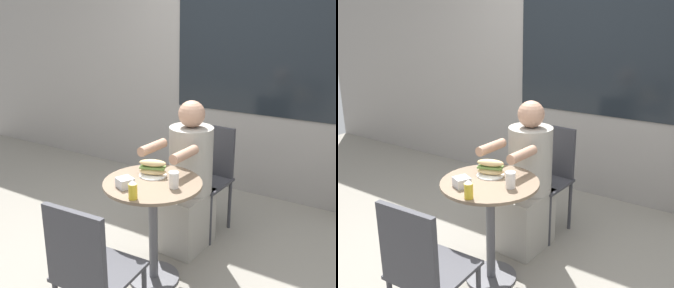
{
  "view_description": "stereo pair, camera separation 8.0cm",
  "coord_description": "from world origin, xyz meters",
  "views": [
    {
      "loc": [
        1.29,
        -1.91,
        1.7
      ],
      "look_at": [
        0.0,
        0.19,
        0.92
      ],
      "focal_mm": 42.0,
      "sensor_mm": 36.0,
      "label": 1
    },
    {
      "loc": [
        1.36,
        -1.86,
        1.7
      ],
      "look_at": [
        0.0,
        0.19,
        0.92
      ],
      "focal_mm": 42.0,
      "sensor_mm": 36.0,
      "label": 2
    }
  ],
  "objects": [
    {
      "name": "ground_plane",
      "position": [
        0.0,
        0.0,
        0.0
      ],
      "size": [
        8.0,
        8.0,
        0.0
      ],
      "primitive_type": "plane",
      "color": "gray"
    },
    {
      "name": "storefront_wall",
      "position": [
        0.0,
        1.71,
        1.4
      ],
      "size": [
        8.0,
        0.09,
        2.8
      ],
      "color": "gray",
      "rests_on": "ground_plane"
    },
    {
      "name": "cafe_table",
      "position": [
        0.0,
        0.0,
        0.52
      ],
      "size": [
        0.63,
        0.63,
        0.72
      ],
      "color": "brown",
      "rests_on": "ground_plane"
    },
    {
      "name": "diner_chair",
      "position": [
        -0.01,
        0.84,
        0.52
      ],
      "size": [
        0.4,
        0.4,
        0.87
      ],
      "rotation": [
        0.0,
        0.0,
        3.08
      ],
      "color": "#333338",
      "rests_on": "ground_plane"
    },
    {
      "name": "seated_diner",
      "position": [
        -0.01,
        0.5,
        0.5
      ],
      "size": [
        0.36,
        0.6,
        1.15
      ],
      "rotation": [
        0.0,
        0.0,
        3.08
      ],
      "color": "gray",
      "rests_on": "ground_plane"
    },
    {
      "name": "empty_chair_across",
      "position": [
        0.07,
        -0.69,
        0.52
      ],
      "size": [
        0.4,
        0.4,
        0.87
      ],
      "rotation": [
        0.0,
        0.0,
        0.05
      ],
      "color": "#333338",
      "rests_on": "ground_plane"
    },
    {
      "name": "sandwich_on_plate",
      "position": [
        -0.05,
        0.08,
        0.77
      ],
      "size": [
        0.19,
        0.18,
        0.11
      ],
      "rotation": [
        0.0,
        0.0,
        0.35
      ],
      "color": "white",
      "rests_on": "cafe_table"
    },
    {
      "name": "drink_cup",
      "position": [
        0.16,
        -0.01,
        0.77
      ],
      "size": [
        0.06,
        0.06,
        0.1
      ],
      "color": "silver",
      "rests_on": "cafe_table"
    },
    {
      "name": "napkin_box",
      "position": [
        -0.1,
        -0.16,
        0.75
      ],
      "size": [
        0.12,
        0.12,
        0.06
      ],
      "rotation": [
        0.0,
        0.0,
        -0.42
      ],
      "color": "silver",
      "rests_on": "cafe_table"
    },
    {
      "name": "condiment_bottle",
      "position": [
        0.04,
        -0.27,
        0.77
      ],
      "size": [
        0.05,
        0.05,
        0.12
      ],
      "color": "gold",
      "rests_on": "cafe_table"
    }
  ]
}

